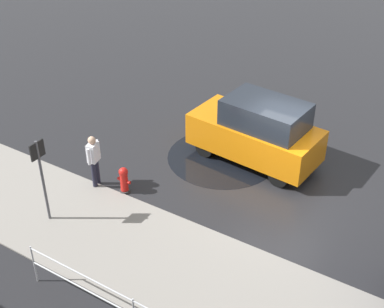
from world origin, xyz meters
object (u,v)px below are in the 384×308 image
(moving_hatchback, at_px, (257,131))
(sign_post, at_px, (41,170))
(fire_hydrant, at_px, (124,180))
(pedestrian, at_px, (94,157))

(moving_hatchback, relative_size, sign_post, 1.68)
(fire_hydrant, height_order, pedestrian, pedestrian)
(moving_hatchback, height_order, pedestrian, moving_hatchback)
(pedestrian, bearing_deg, sign_post, 88.00)
(moving_hatchback, relative_size, fire_hydrant, 5.03)
(moving_hatchback, distance_m, sign_post, 6.34)
(fire_hydrant, xyz_separation_m, sign_post, (0.92, 1.99, 1.18))
(fire_hydrant, bearing_deg, pedestrian, 12.26)
(moving_hatchback, bearing_deg, pedestrian, 47.59)
(moving_hatchback, height_order, sign_post, sign_post)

